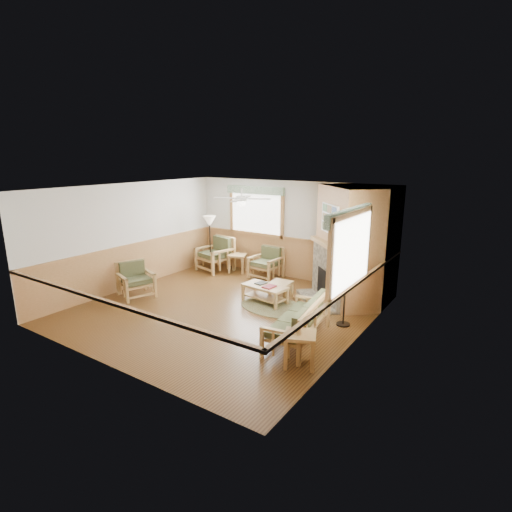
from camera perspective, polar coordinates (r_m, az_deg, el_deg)
The scene contains 24 objects.
floor at distance 9.08m, azimuth -4.59°, elevation -7.64°, with size 6.00×6.00×0.01m, color #543517.
ceiling at distance 8.46m, azimuth -4.96°, elevation 9.62°, with size 6.00×6.00×0.01m, color white.
wall_back at distance 11.12m, azimuth 4.87°, elevation 3.72°, with size 6.00×0.02×2.70m, color silver.
wall_front at distance 6.68m, azimuth -20.98°, elevation -4.39°, with size 6.00×0.02×2.70m, color silver.
wall_left at distance 10.76m, azimuth -17.42°, elevation 2.75°, with size 0.02×6.00×2.70m, color silver.
wall_right at distance 7.25m, azimuth 14.18°, elevation -2.42°, with size 0.02×6.00×2.70m, color silver.
wainscot at distance 8.89m, azimuth -4.67°, elevation -4.32°, with size 6.00×6.00×1.10m, color #AB7946, non-canonical shape.
fireplace at distance 9.43m, azimuth 13.00°, elevation 1.49°, with size 2.20×2.20×2.70m, color #AB7946, non-canonical shape.
window_back at distance 11.50m, azimuth 0.03°, elevation 10.05°, with size 1.90×0.16×1.50m, color white, non-canonical shape.
window_right at distance 6.84m, azimuth 13.89°, elevation 6.73°, with size 0.16×1.90×1.50m, color white, non-canonical shape.
ceiling_fan at distance 8.52m, azimuth -2.08°, elevation 9.43°, with size 1.24×1.24×0.36m, color white, non-canonical shape.
sofa at distance 7.49m, azimuth 6.03°, elevation -9.15°, with size 0.73×1.78×0.82m, color tan, non-canonical shape.
armchair_back_left at distance 11.96m, azimuth -5.89°, elevation 0.26°, with size 0.89×0.89×0.99m, color tan, non-canonical shape.
armchair_back_right at distance 11.19m, azimuth 1.44°, elevation -0.99°, with size 0.77×0.77×0.86m, color tan, non-canonical shape.
armchair_left at distance 10.16m, azimuth -16.78°, elevation -3.27°, with size 0.75×0.75×0.84m, color tan, non-canonical shape.
coffee_table at distance 9.40m, azimuth 1.26°, elevation -5.44°, with size 1.05×0.52×0.42m, color tan, non-canonical shape.
end_table_chairs at distance 11.77m, azimuth -2.62°, elevation -1.04°, with size 0.48×0.46×0.54m, color tan, non-canonical shape.
end_table_sofa at distance 6.76m, azimuth 6.29°, elevation -13.09°, with size 0.51×0.48×0.57m, color tan, non-canonical shape.
footstool at distance 9.65m, azimuth 3.56°, elevation -4.91°, with size 0.48×0.48×0.42m, color tan, non-canonical shape.
braided_rug at distance 9.17m, azimuth 2.73°, elevation -7.32°, with size 1.70×1.70×0.01m, color brown.
floor_lamp_left at distance 11.87m, azimuth -6.57°, elevation 1.80°, with size 0.38×0.38×1.66m, color black, non-canonical shape.
floor_lamp_right at distance 8.15m, azimuth 12.66°, elevation -3.83°, with size 0.41×0.41×1.79m, color black, non-canonical shape.
book_red at distance 9.20m, azimuth 1.89°, elevation -4.30°, with size 0.22×0.30×0.03m, color maroon.
book_dark at distance 9.45m, azimuth 0.73°, elevation -3.82°, with size 0.20×0.27×0.03m, color black.
Camera 1 is at (5.26, -6.59, 3.38)m, focal length 28.00 mm.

